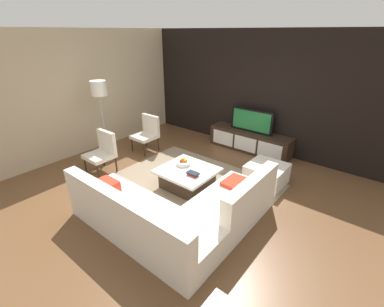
{
  "coord_description": "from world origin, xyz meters",
  "views": [
    {
      "loc": [
        2.72,
        -3.25,
        2.74
      ],
      "look_at": [
        -0.23,
        0.4,
        0.56
      ],
      "focal_mm": 24.84,
      "sensor_mm": 36.0,
      "label": 1
    }
  ],
  "objects_px": {
    "media_console": "(250,141)",
    "ottoman": "(266,174)",
    "fruit_bowl": "(183,162)",
    "television": "(252,121)",
    "accent_chair_near": "(103,150)",
    "accent_chair_far": "(147,131)",
    "sectional_couch": "(175,213)",
    "floor_lamp": "(99,93)",
    "coffee_table": "(187,178)",
    "book_stack": "(193,174)"
  },
  "relations": [
    {
      "from": "television",
      "to": "coffee_table",
      "type": "height_order",
      "value": "television"
    },
    {
      "from": "ottoman",
      "to": "accent_chair_far",
      "type": "relative_size",
      "value": 0.8
    },
    {
      "from": "coffee_table",
      "to": "fruit_bowl",
      "type": "xyz_separation_m",
      "value": [
        -0.18,
        0.1,
        0.23
      ]
    },
    {
      "from": "media_console",
      "to": "ottoman",
      "type": "bearing_deg",
      "value": -50.45
    },
    {
      "from": "sectional_couch",
      "to": "accent_chair_near",
      "type": "height_order",
      "value": "accent_chair_near"
    },
    {
      "from": "media_console",
      "to": "coffee_table",
      "type": "bearing_deg",
      "value": -92.49
    },
    {
      "from": "media_console",
      "to": "book_stack",
      "type": "bearing_deg",
      "value": -87.04
    },
    {
      "from": "ottoman",
      "to": "book_stack",
      "type": "height_order",
      "value": "book_stack"
    },
    {
      "from": "ottoman",
      "to": "television",
      "type": "bearing_deg",
      "value": 129.54
    },
    {
      "from": "accent_chair_far",
      "to": "floor_lamp",
      "type": "bearing_deg",
      "value": -127.91
    },
    {
      "from": "sectional_couch",
      "to": "media_console",
      "type": "bearing_deg",
      "value": 98.76
    },
    {
      "from": "sectional_couch",
      "to": "book_stack",
      "type": "distance_m",
      "value": 0.99
    },
    {
      "from": "sectional_couch",
      "to": "floor_lamp",
      "type": "relative_size",
      "value": 1.4
    },
    {
      "from": "floor_lamp",
      "to": "accent_chair_far",
      "type": "distance_m",
      "value": 1.42
    },
    {
      "from": "floor_lamp",
      "to": "fruit_bowl",
      "type": "distance_m",
      "value": 2.51
    },
    {
      "from": "floor_lamp",
      "to": "media_console",
      "type": "bearing_deg",
      "value": 43.11
    },
    {
      "from": "ottoman",
      "to": "book_stack",
      "type": "distance_m",
      "value": 1.5
    },
    {
      "from": "accent_chair_near",
      "to": "book_stack",
      "type": "relative_size",
      "value": 3.97
    },
    {
      "from": "media_console",
      "to": "fruit_bowl",
      "type": "height_order",
      "value": "fruit_bowl"
    },
    {
      "from": "television",
      "to": "accent_chair_far",
      "type": "bearing_deg",
      "value": -142.15
    },
    {
      "from": "book_stack",
      "to": "media_console",
      "type": "bearing_deg",
      "value": 92.96
    },
    {
      "from": "ottoman",
      "to": "accent_chair_far",
      "type": "height_order",
      "value": "accent_chair_far"
    },
    {
      "from": "television",
      "to": "accent_chair_near",
      "type": "bearing_deg",
      "value": -123.11
    },
    {
      "from": "book_stack",
      "to": "television",
      "type": "bearing_deg",
      "value": 92.96
    },
    {
      "from": "media_console",
      "to": "accent_chair_near",
      "type": "bearing_deg",
      "value": -123.11
    },
    {
      "from": "accent_chair_near",
      "to": "ottoman",
      "type": "height_order",
      "value": "accent_chair_near"
    },
    {
      "from": "coffee_table",
      "to": "fruit_bowl",
      "type": "relative_size",
      "value": 3.6
    },
    {
      "from": "media_console",
      "to": "floor_lamp",
      "type": "bearing_deg",
      "value": -136.89
    },
    {
      "from": "media_console",
      "to": "fruit_bowl",
      "type": "xyz_separation_m",
      "value": [
        -0.28,
        -2.2,
        0.18
      ]
    },
    {
      "from": "sectional_couch",
      "to": "fruit_bowl",
      "type": "relative_size",
      "value": 8.8
    },
    {
      "from": "sectional_couch",
      "to": "fruit_bowl",
      "type": "height_order",
      "value": "sectional_couch"
    },
    {
      "from": "accent_chair_near",
      "to": "accent_chair_far",
      "type": "relative_size",
      "value": 1.0
    },
    {
      "from": "media_console",
      "to": "ottoman",
      "type": "distance_m",
      "value": 1.59
    },
    {
      "from": "television",
      "to": "ottoman",
      "type": "distance_m",
      "value": 1.69
    },
    {
      "from": "coffee_table",
      "to": "floor_lamp",
      "type": "relative_size",
      "value": 0.57
    },
    {
      "from": "media_console",
      "to": "floor_lamp",
      "type": "height_order",
      "value": "floor_lamp"
    },
    {
      "from": "media_console",
      "to": "book_stack",
      "type": "height_order",
      "value": "media_console"
    },
    {
      "from": "television",
      "to": "media_console",
      "type": "bearing_deg",
      "value": -90.0
    },
    {
      "from": "fruit_bowl",
      "to": "ottoman",
      "type": "bearing_deg",
      "value": 37.03
    },
    {
      "from": "accent_chair_near",
      "to": "fruit_bowl",
      "type": "relative_size",
      "value": 3.11
    },
    {
      "from": "accent_chair_near",
      "to": "coffee_table",
      "type": "bearing_deg",
      "value": 8.14
    },
    {
      "from": "sectional_couch",
      "to": "coffee_table",
      "type": "relative_size",
      "value": 2.45
    },
    {
      "from": "sectional_couch",
      "to": "ottoman",
      "type": "bearing_deg",
      "value": 76.59
    },
    {
      "from": "fruit_bowl",
      "to": "accent_chair_far",
      "type": "relative_size",
      "value": 0.32
    },
    {
      "from": "book_stack",
      "to": "sectional_couch",
      "type": "bearing_deg",
      "value": -66.81
    },
    {
      "from": "television",
      "to": "fruit_bowl",
      "type": "xyz_separation_m",
      "value": [
        -0.28,
        -2.2,
        -0.35
      ]
    },
    {
      "from": "sectional_couch",
      "to": "accent_chair_far",
      "type": "bearing_deg",
      "value": 144.97
    },
    {
      "from": "ottoman",
      "to": "book_stack",
      "type": "relative_size",
      "value": 3.19
    },
    {
      "from": "television",
      "to": "accent_chair_near",
      "type": "xyz_separation_m",
      "value": [
        -1.89,
        -2.9,
        -0.29
      ]
    },
    {
      "from": "sectional_couch",
      "to": "floor_lamp",
      "type": "height_order",
      "value": "floor_lamp"
    }
  ]
}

